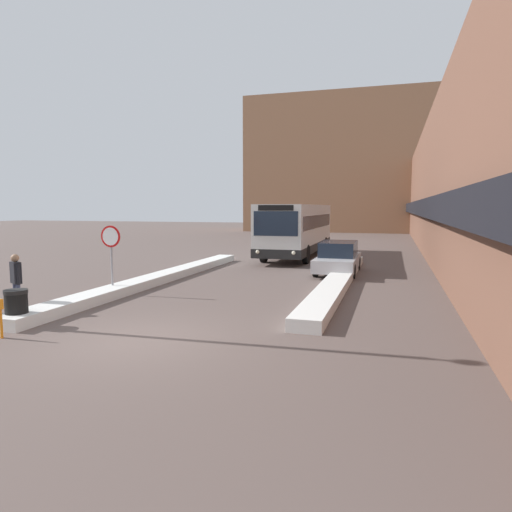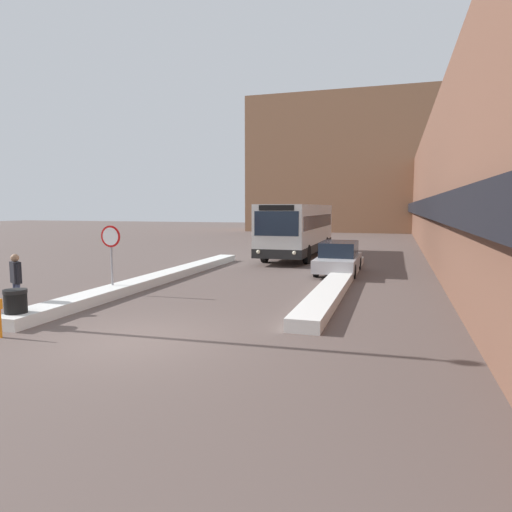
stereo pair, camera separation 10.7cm
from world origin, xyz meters
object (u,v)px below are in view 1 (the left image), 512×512
at_px(parked_car_front, 338,258).
at_px(pedestrian, 16,277).
at_px(trash_bin, 16,308).
at_px(stop_sign, 111,245).
at_px(city_bus, 297,229).

xyz_separation_m(parked_car_front, pedestrian, (-8.19, -10.73, 0.29)).
relative_size(parked_car_front, trash_bin, 4.97).
xyz_separation_m(parked_car_front, stop_sign, (-7.03, -7.64, 1.04)).
xyz_separation_m(city_bus, stop_sign, (-3.75, -14.05, 0.02)).
height_order(stop_sign, trash_bin, stop_sign).
distance_m(parked_car_front, trash_bin, 13.91).
xyz_separation_m(city_bus, parked_car_front, (3.28, -6.41, -1.02)).
distance_m(parked_car_front, pedestrian, 13.50).
bearing_deg(trash_bin, pedestrian, 133.91).
distance_m(city_bus, stop_sign, 14.55).
bearing_deg(stop_sign, pedestrian, -110.56).
relative_size(city_bus, pedestrian, 6.45).
height_order(parked_car_front, stop_sign, stop_sign).
height_order(parked_car_front, trash_bin, parked_car_front).
height_order(parked_car_front, pedestrian, pedestrian).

